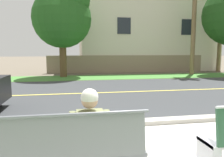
% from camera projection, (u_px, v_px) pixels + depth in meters
% --- Properties ---
extents(ground_plane, '(140.00, 140.00, 0.00)m').
position_uv_depth(ground_plane, '(102.00, 87.00, 10.68)').
color(ground_plane, '#665B4C').
extents(curb_edge, '(44.00, 0.30, 0.11)m').
position_uv_depth(curb_edge, '(133.00, 123.00, 5.15)').
color(curb_edge, '#ADA89E').
rests_on(curb_edge, ground_plane).
extents(street_asphalt, '(52.00, 8.00, 0.01)m').
position_uv_depth(street_asphalt, '(106.00, 93.00, 9.21)').
color(street_asphalt, '#383A3D').
rests_on(street_asphalt, ground_plane).
extents(road_centre_line, '(48.00, 0.14, 0.01)m').
position_uv_depth(road_centre_line, '(106.00, 93.00, 9.21)').
color(road_centre_line, '#E0CC4C').
rests_on(road_centre_line, ground_plane).
extents(far_verge_grass, '(48.00, 2.80, 0.02)m').
position_uv_depth(far_verge_grass, '(94.00, 77.00, 14.62)').
color(far_verge_grass, '#478438').
rests_on(far_verge_grass, ground_plane).
extents(bench_left, '(1.96, 0.48, 1.01)m').
position_uv_depth(bench_left, '(68.00, 153.00, 2.73)').
color(bench_left, slate).
rests_on(bench_left, ground_plane).
extents(seated_person_olive, '(0.52, 0.68, 1.25)m').
position_uv_depth(seated_person_olive, '(89.00, 130.00, 2.92)').
color(seated_person_olive, '#47382D').
rests_on(seated_person_olive, ground_plane).
extents(shade_tree_far_left, '(3.88, 3.88, 6.40)m').
position_uv_depth(shade_tree_far_left, '(64.00, 14.00, 14.41)').
color(shade_tree_far_left, brown).
rests_on(shade_tree_far_left, ground_plane).
extents(garden_wall, '(13.00, 0.36, 1.40)m').
position_uv_depth(garden_wall, '(128.00, 64.00, 18.24)').
color(garden_wall, gray).
rests_on(garden_wall, ground_plane).
extents(house_across_street, '(13.35, 6.91, 7.48)m').
position_uv_depth(house_across_street, '(144.00, 30.00, 21.41)').
color(house_across_street, beige).
rests_on(house_across_street, ground_plane).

